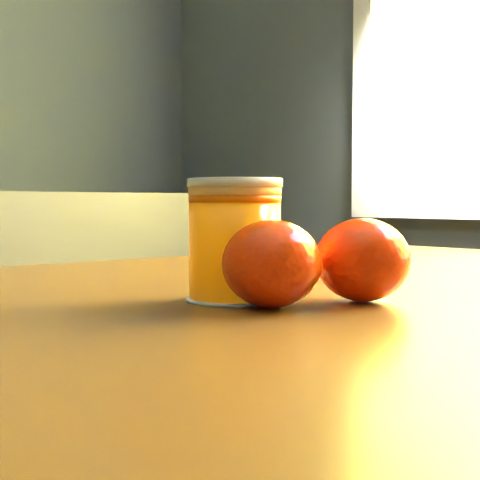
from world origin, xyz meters
TOP-DOWN VIEW (x-y plane):
  - table at (0.98, 0.04)m, footprint 1.13×0.85m
  - juice_glass at (0.86, 0.02)m, footprint 0.07×0.07m
  - orange_front at (0.86, -0.03)m, footprint 0.07×0.07m
  - orange_back at (0.94, -0.04)m, footprint 0.09×0.09m

SIDE VIEW (x-z plane):
  - table at x=0.98m, z-range 0.30..1.10m
  - orange_front at x=0.86m, z-range 0.80..0.86m
  - orange_back at x=0.94m, z-range 0.80..0.86m
  - juice_glass at x=0.86m, z-range 0.80..0.89m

